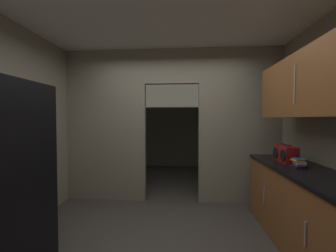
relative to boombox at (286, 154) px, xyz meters
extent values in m
cube|color=silver|center=(-1.54, -0.12, 1.70)|extent=(4.16, 7.09, 0.06)
cube|color=gray|center=(-2.70, 0.96, 0.33)|extent=(1.42, 0.12, 2.68)
cube|color=gray|center=(-0.35, 0.96, 0.33)|extent=(1.39, 0.12, 2.68)
cube|color=gray|center=(-1.52, 0.96, 1.37)|extent=(0.94, 0.12, 0.60)
cube|color=gray|center=(-1.54, 3.88, 0.33)|extent=(3.76, 0.10, 2.68)
cube|color=gray|center=(-3.37, 2.42, 0.33)|extent=(0.10, 2.92, 2.68)
cube|color=gray|center=(0.29, 2.42, 0.33)|extent=(0.10, 2.92, 2.68)
cube|color=brown|center=(0.03, -0.50, -0.58)|extent=(0.58, 2.20, 0.87)
cube|color=black|center=(0.03, -0.50, -0.12)|extent=(0.62, 2.20, 0.04)
cylinder|color=#B7BABC|center=(-0.27, -0.98, -0.53)|extent=(0.01, 0.01, 0.22)
cylinder|color=#B7BABC|center=(-0.27, -0.02, -0.53)|extent=(0.01, 0.01, 0.22)
cube|color=brown|center=(0.03, -0.50, 0.81)|extent=(0.34, 1.98, 0.69)
cylinder|color=#B7BABC|center=(-0.15, -0.50, 0.81)|extent=(0.01, 0.01, 0.41)
cube|color=maroon|center=(0.00, 0.00, 0.00)|extent=(0.16, 0.37, 0.20)
cylinder|color=#262626|center=(0.00, 0.00, 0.12)|extent=(0.02, 0.26, 0.02)
cylinder|color=black|center=(-0.08, -0.11, 0.00)|extent=(0.01, 0.14, 0.14)
cylinder|color=black|center=(-0.08, 0.11, 0.00)|extent=(0.01, 0.14, 0.14)
cube|color=black|center=(-0.01, -0.34, -0.09)|extent=(0.14, 0.15, 0.03)
cube|color=#8C3893|center=(0.00, -0.34, -0.07)|extent=(0.11, 0.15, 0.02)
cube|color=beige|center=(0.00, -0.34, -0.04)|extent=(0.10, 0.14, 0.03)
cube|color=gold|center=(-0.02, -0.34, -0.02)|extent=(0.11, 0.14, 0.01)
cube|color=#2D609E|center=(0.00, -0.33, -0.01)|extent=(0.11, 0.14, 0.02)
camera|label=1|loc=(-1.30, -2.91, 0.45)|focal=23.46mm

